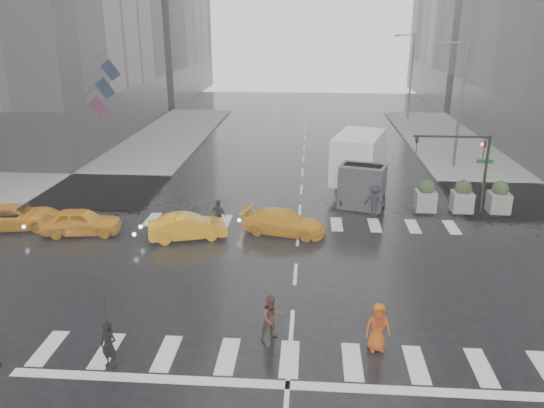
# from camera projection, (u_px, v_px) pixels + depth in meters

# --- Properties ---
(ground) EXTENTS (120.00, 120.00, 0.00)m
(ground) POSITION_uv_depth(u_px,v_px,m) (295.00, 274.00, 22.62)
(ground) COLOR black
(ground) RESTS_ON ground
(sidewalk_nw) EXTENTS (35.00, 35.00, 0.15)m
(sidewalk_nw) POSITION_uv_depth(u_px,v_px,m) (47.00, 161.00, 40.43)
(sidewalk_nw) COLOR gray
(sidewalk_nw) RESTS_ON ground
(road_markings) EXTENTS (18.00, 48.00, 0.01)m
(road_markings) POSITION_uv_depth(u_px,v_px,m) (295.00, 274.00, 22.62)
(road_markings) COLOR silver
(road_markings) RESTS_ON ground
(traffic_signal_pole) EXTENTS (4.45, 0.42, 4.50)m
(traffic_signal_pole) POSITION_uv_depth(u_px,v_px,m) (468.00, 159.00, 28.48)
(traffic_signal_pole) COLOR black
(traffic_signal_pole) RESTS_ON ground
(street_lamp_near) EXTENTS (2.15, 0.22, 9.00)m
(street_lamp_near) POSITION_uv_depth(u_px,v_px,m) (459.00, 100.00, 37.19)
(street_lamp_near) COLOR #59595B
(street_lamp_near) RESTS_ON ground
(street_lamp_far) EXTENTS (2.15, 0.22, 9.00)m
(street_lamp_far) POSITION_uv_depth(u_px,v_px,m) (410.00, 73.00, 56.03)
(street_lamp_far) COLOR #59595B
(street_lamp_far) RESTS_ON ground
(planter_west) EXTENTS (1.10, 1.10, 1.80)m
(planter_west) POSITION_uv_depth(u_px,v_px,m) (426.00, 196.00, 29.53)
(planter_west) COLOR gray
(planter_west) RESTS_ON ground
(planter_mid) EXTENTS (1.10, 1.10, 1.80)m
(planter_mid) POSITION_uv_depth(u_px,v_px,m) (462.00, 197.00, 29.40)
(planter_mid) COLOR gray
(planter_mid) RESTS_ON ground
(planter_east) EXTENTS (1.10, 1.10, 1.80)m
(planter_east) POSITION_uv_depth(u_px,v_px,m) (499.00, 198.00, 29.26)
(planter_east) COLOR gray
(planter_east) RESTS_ON ground
(flag_cluster) EXTENTS (2.87, 3.06, 4.69)m
(flag_cluster) POSITION_uv_depth(u_px,v_px,m) (101.00, 86.00, 39.23)
(flag_cluster) COLOR #59595B
(flag_cluster) RESTS_ON ground
(pedestrian_black) EXTENTS (1.23, 1.24, 2.43)m
(pedestrian_black) POSITION_uv_depth(u_px,v_px,m) (106.00, 321.00, 16.06)
(pedestrian_black) COLOR black
(pedestrian_black) RESTS_ON ground
(pedestrian_brown) EXTENTS (0.98, 0.90, 1.63)m
(pedestrian_brown) POSITION_uv_depth(u_px,v_px,m) (272.00, 318.00, 17.78)
(pedestrian_brown) COLOR #4B271A
(pedestrian_brown) RESTS_ON ground
(pedestrian_orange) EXTENTS (0.89, 0.65, 1.68)m
(pedestrian_orange) POSITION_uv_depth(u_px,v_px,m) (378.00, 327.00, 17.18)
(pedestrian_orange) COLOR #C0490D
(pedestrian_orange) RESTS_ON ground
(pedestrian_far_a) EXTENTS (1.05, 0.91, 1.54)m
(pedestrian_far_a) POSITION_uv_depth(u_px,v_px,m) (218.00, 214.00, 27.36)
(pedestrian_far_a) COLOR black
(pedestrian_far_a) RESTS_ON ground
(pedestrian_far_b) EXTENTS (1.35, 1.07, 1.84)m
(pedestrian_far_b) POSITION_uv_depth(u_px,v_px,m) (375.00, 201.00, 28.90)
(pedestrian_far_b) COLOR black
(pedestrian_far_b) RESTS_ON ground
(taxi_front) EXTENTS (4.10, 2.10, 1.34)m
(taxi_front) POSITION_uv_depth(u_px,v_px,m) (81.00, 222.00, 26.65)
(taxi_front) COLOR #F7A10D
(taxi_front) RESTS_ON ground
(taxi_mid) EXTENTS (4.04, 2.40, 1.26)m
(taxi_mid) POSITION_uv_depth(u_px,v_px,m) (188.00, 227.00, 26.10)
(taxi_mid) COLOR #F7A10D
(taxi_mid) RESTS_ON ground
(taxi_rear) EXTENTS (4.00, 2.48, 1.22)m
(taxi_rear) POSITION_uv_depth(u_px,v_px,m) (284.00, 222.00, 26.74)
(taxi_rear) COLOR #F7A10D
(taxi_rear) RESTS_ON ground
(taxi_far) EXTENTS (4.19, 2.68, 1.22)m
(taxi_far) POSITION_uv_depth(u_px,v_px,m) (17.00, 217.00, 27.49)
(taxi_far) COLOR #F7A10D
(taxi_far) RESTS_ON ground
(box_truck) EXTENTS (2.56, 6.83, 3.63)m
(box_truck) POSITION_uv_depth(u_px,v_px,m) (359.00, 164.00, 32.27)
(box_truck) COLOR silver
(box_truck) RESTS_ON ground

